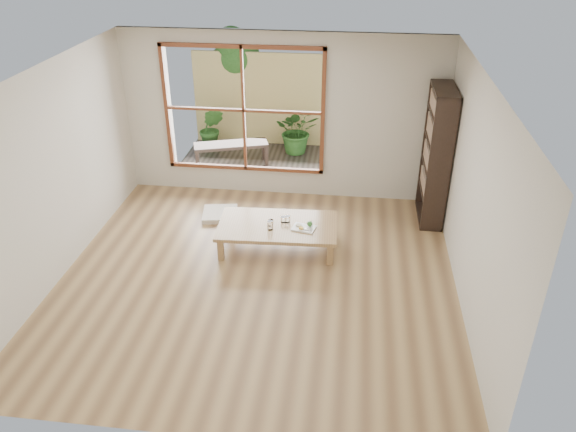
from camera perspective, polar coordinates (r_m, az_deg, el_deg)
name	(u,v)px	position (r m, az deg, el deg)	size (l,w,h in m)	color
ground	(258,277)	(7.25, -3.09, -6.23)	(5.00, 5.00, 0.00)	tan
low_table	(278,227)	(7.70, -1.06, -1.14)	(1.66, 0.98, 0.35)	tan
floor_cushion	(220,214)	(8.66, -6.93, 0.21)	(0.51, 0.51, 0.07)	silver
bookshelf	(436,156)	(8.43, 14.83, 5.91)	(0.32, 0.90, 2.01)	#2E1F19
glass_tall	(270,225)	(7.53, -1.83, -0.95)	(0.07, 0.07, 0.13)	silver
glass_mid	(288,219)	(7.71, -0.04, -0.33)	(0.07, 0.07, 0.09)	silver
glass_short	(283,220)	(7.71, -0.48, -0.36)	(0.07, 0.07, 0.09)	silver
glass_small	(271,222)	(7.65, -1.74, -0.65)	(0.06, 0.06, 0.08)	silver
food_tray	(305,227)	(7.58, 1.74, -1.12)	(0.34, 0.28, 0.10)	white
deck	(258,164)	(10.41, -3.02, 5.33)	(2.80, 2.00, 0.05)	#393029
garden_bench	(231,147)	(10.20, -5.81, 7.03)	(1.37, 0.77, 0.42)	#2E1F19
bamboo_fence	(266,100)	(11.02, -2.25, 11.71)	(2.80, 0.06, 1.80)	tan
shrub_right	(297,130)	(10.67, 0.96, 8.70)	(0.80, 0.69, 0.89)	#2A5620
shrub_left	(212,128)	(10.90, -7.77, 8.80)	(0.47, 0.38, 0.86)	#2A5620
garden_tree	(233,57)	(11.24, -5.62, 15.79)	(1.04, 0.85, 2.22)	#4C3D2D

